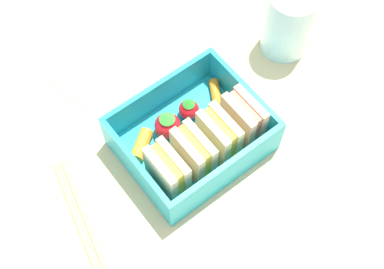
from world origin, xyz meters
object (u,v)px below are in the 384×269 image
at_px(sandwich_center_left, 219,136).
at_px(drinking_glass, 289,22).
at_px(sandwich_center_right, 168,171).
at_px(carrot_stick_left, 217,98).
at_px(strawberry_far_left, 168,125).
at_px(sandwich_left, 243,119).
at_px(folded_napkin, 95,65).
at_px(strawberry_left, 189,109).
at_px(sandwich_center, 194,153).
at_px(chopstick_pair, 86,234).
at_px(carrot_stick_far_left, 142,145).

relative_size(sandwich_center_left, drinking_glass, 0.65).
bearing_deg(sandwich_center_right, sandwich_center_left, 180.00).
distance_m(carrot_stick_left, strawberry_far_left, 0.07).
relative_size(sandwich_center_right, carrot_stick_left, 1.21).
bearing_deg(sandwich_left, sandwich_center_right, 0.00).
distance_m(strawberry_far_left, folded_napkin, 0.14).
distance_m(strawberry_left, strawberry_far_left, 0.03).
bearing_deg(carrot_stick_left, drinking_glass, -171.75).
height_order(sandwich_center_right, folded_napkin, sandwich_center_right).
bearing_deg(folded_napkin, carrot_stick_left, 120.84).
bearing_deg(strawberry_left, sandwich_left, 121.88).
relative_size(sandwich_center, chopstick_pair, 0.32).
distance_m(sandwich_center_left, strawberry_far_left, 0.06).
bearing_deg(strawberry_left, drinking_glass, -175.43).
bearing_deg(sandwich_center_left, sandwich_center, 0.00).
bearing_deg(drinking_glass, carrot_stick_left, 8.25).
bearing_deg(folded_napkin, drinking_glass, 149.87).
xyz_separation_m(chopstick_pair, drinking_glass, (-0.34, -0.06, 0.04)).
bearing_deg(folded_napkin, sandwich_center_left, 103.47).
xyz_separation_m(sandwich_left, sandwich_center_left, (0.04, 0.00, 0.00)).
bearing_deg(sandwich_left, carrot_stick_far_left, -27.15).
distance_m(sandwich_left, sandwich_center_right, 0.11).
distance_m(sandwich_center, folded_napkin, 0.20).
relative_size(chopstick_pair, drinking_glass, 2.04).
relative_size(strawberry_left, drinking_glass, 0.33).
height_order(carrot_stick_left, drinking_glass, drinking_glass).
distance_m(carrot_stick_left, chopstick_pair, 0.22).
height_order(strawberry_far_left, carrot_stick_far_left, strawberry_far_left).
xyz_separation_m(strawberry_left, carrot_stick_far_left, (0.07, 0.00, -0.01)).
relative_size(carrot_stick_left, strawberry_left, 1.66).
relative_size(sandwich_center, carrot_stick_left, 1.21).
xyz_separation_m(sandwich_left, strawberry_left, (0.03, -0.06, -0.02)).
bearing_deg(carrot_stick_far_left, sandwich_left, 152.85).
xyz_separation_m(sandwich_center, chopstick_pair, (0.14, -0.01, -0.04)).
height_order(sandwich_center_right, carrot_stick_far_left, sandwich_center_right).
xyz_separation_m(carrot_stick_left, drinking_glass, (-0.13, -0.02, 0.03)).
bearing_deg(sandwich_center, carrot_stick_left, -145.97).
relative_size(sandwich_center_right, folded_napkin, 0.56).
height_order(carrot_stick_left, chopstick_pair, carrot_stick_left).
distance_m(sandwich_left, carrot_stick_far_left, 0.12).
relative_size(sandwich_center, drinking_glass, 0.65).
height_order(carrot_stick_left, carrot_stick_far_left, carrot_stick_far_left).
xyz_separation_m(carrot_stick_left, strawberry_left, (0.04, -0.01, 0.01)).
bearing_deg(chopstick_pair, folded_napkin, -125.20).
bearing_deg(carrot_stick_far_left, carrot_stick_left, 178.20).
relative_size(chopstick_pair, folded_napkin, 1.75).
distance_m(sandwich_center, carrot_stick_far_left, 0.07).
height_order(carrot_stick_far_left, folded_napkin, carrot_stick_far_left).
bearing_deg(chopstick_pair, sandwich_center_right, 174.84).
bearing_deg(sandwich_left, strawberry_left, -58.12).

